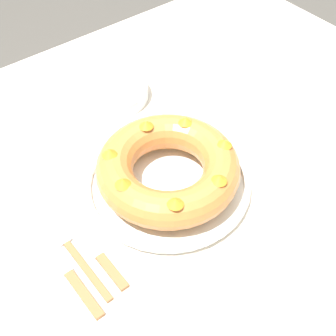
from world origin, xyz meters
The scene contains 7 objects.
dining_table centered at (0.00, 0.00, 0.67)m, with size 1.44×1.18×0.75m.
serving_dish centered at (-0.02, 0.01, 0.76)m, with size 0.32×0.32×0.02m.
bundt_cake centered at (-0.02, 0.01, 0.81)m, with size 0.27×0.27×0.08m.
fork centered at (-0.25, -0.01, 0.75)m, with size 0.02×0.20×0.01m.
serving_knife centered at (-0.28, -0.04, 0.75)m, with size 0.02×0.22×0.01m.
cake_knife centered at (-0.22, -0.04, 0.75)m, with size 0.02×0.18×0.01m.
side_bowl centered at (0.04, 0.32, 0.77)m, with size 0.17×0.17×0.03m, color white.
Camera 1 is at (-0.39, -0.46, 1.46)m, focal length 50.00 mm.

